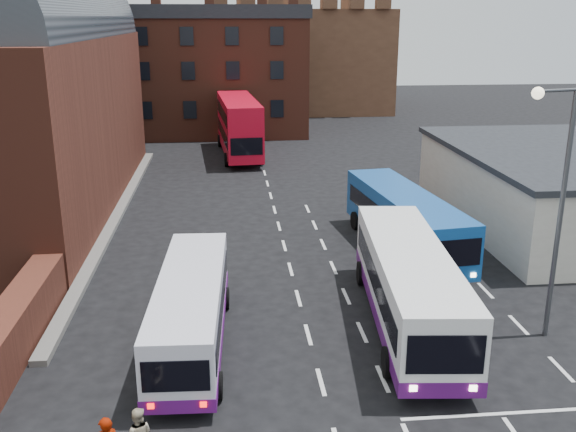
{
  "coord_description": "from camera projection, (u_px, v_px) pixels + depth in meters",
  "views": [
    {
      "loc": [
        -2.78,
        -18.5,
        11.09
      ],
      "look_at": [
        0.0,
        10.0,
        2.2
      ],
      "focal_mm": 40.0,
      "sensor_mm": 36.0,
      "label": 1
    }
  ],
  "objects": [
    {
      "name": "ground",
      "position": [
        317.0,
        369.0,
        21.13
      ],
      "size": [
        180.0,
        180.0,
        0.0
      ],
      "primitive_type": "plane",
      "color": "black"
    },
    {
      "name": "railway_station",
      "position": [
        6.0,
        79.0,
        37.39
      ],
      "size": [
        12.0,
        28.0,
        16.0
      ],
      "color": "#602B1E",
      "rests_on": "ground"
    },
    {
      "name": "forecourt_wall",
      "position": [
        13.0,
        330.0,
        21.82
      ],
      "size": [
        1.2,
        10.0,
        1.8
      ],
      "primitive_type": "cube",
      "color": "#602B1E",
      "rests_on": "ground"
    },
    {
      "name": "cream_building",
      "position": [
        552.0,
        187.0,
        35.19
      ],
      "size": [
        10.4,
        16.4,
        4.25
      ],
      "color": "beige",
      "rests_on": "ground"
    },
    {
      "name": "brick_terrace",
      "position": [
        191.0,
        77.0,
        62.67
      ],
      "size": [
        22.0,
        10.0,
        11.0
      ],
      "primitive_type": "cube",
      "color": "brown",
      "rests_on": "ground"
    },
    {
      "name": "castle_keep",
      "position": [
        292.0,
        59.0,
        82.65
      ],
      "size": [
        22.0,
        22.0,
        12.0
      ],
      "primitive_type": "cube",
      "color": "brown",
      "rests_on": "ground"
    },
    {
      "name": "bus_white_outbound",
      "position": [
        191.0,
        306.0,
        22.2
      ],
      "size": [
        2.68,
        9.53,
        2.58
      ],
      "rotation": [
        0.0,
        0.0,
        -0.04
      ],
      "color": "silver",
      "rests_on": "ground"
    },
    {
      "name": "bus_white_inbound",
      "position": [
        409.0,
        281.0,
        23.58
      ],
      "size": [
        3.6,
        11.37,
        3.05
      ],
      "rotation": [
        0.0,
        0.0,
        3.05
      ],
      "color": "white",
      "rests_on": "ground"
    },
    {
      "name": "bus_blue",
      "position": [
        405.0,
        218.0,
        31.29
      ],
      "size": [
        3.77,
        11.01,
        2.94
      ],
      "rotation": [
        0.0,
        0.0,
        3.27
      ],
      "color": "#124994",
      "rests_on": "ground"
    },
    {
      "name": "bus_red_double",
      "position": [
        239.0,
        126.0,
        52.85
      ],
      "size": [
        3.65,
        12.08,
        4.77
      ],
      "rotation": [
        0.0,
        0.0,
        3.21
      ],
      "color": "red",
      "rests_on": "ground"
    },
    {
      "name": "street_lamp",
      "position": [
        556.0,
        192.0,
        21.69
      ],
      "size": [
        1.79,
        0.67,
        8.99
      ],
      "rotation": [
        0.0,
        0.0,
        0.25
      ],
      "color": "#484A4D",
      "rests_on": "ground"
    }
  ]
}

